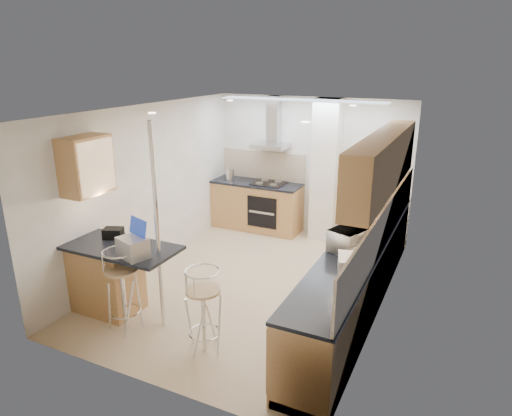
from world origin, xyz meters
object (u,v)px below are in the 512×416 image
at_px(microwave, 350,239).
at_px(bar_stool_end, 204,311).
at_px(bar_stool_near, 123,290).
at_px(bread_bin, 351,264).
at_px(laptop, 133,248).

xyz_separation_m(microwave, bar_stool_end, (-1.24, -1.36, -0.56)).
xyz_separation_m(bar_stool_near, bread_bin, (2.50, 0.82, 0.50)).
height_order(laptop, bread_bin, laptop).
bearing_deg(bar_stool_end, laptop, 119.77).
relative_size(microwave, laptop, 1.49).
bearing_deg(laptop, bar_stool_end, 17.25).
distance_m(laptop, bread_bin, 2.47).
xyz_separation_m(microwave, laptop, (-2.19, -1.32, -0.00)).
bearing_deg(bar_stool_end, microwave, -10.49).
bearing_deg(microwave, bar_stool_end, 157.24).
distance_m(microwave, bar_stool_near, 2.78).
height_order(bar_stool_near, bar_stool_end, bar_stool_near).
relative_size(bar_stool_near, bread_bin, 2.97).
bearing_deg(laptop, bar_stool_near, -133.19).
relative_size(microwave, bread_bin, 1.47).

